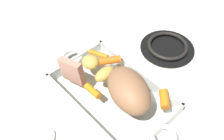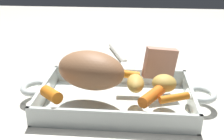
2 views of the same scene
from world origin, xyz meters
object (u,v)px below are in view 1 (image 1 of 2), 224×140
at_px(roasting_dish, 112,95).
at_px(pork_roast, 129,90).
at_px(stove_burner_rear, 167,47).
at_px(potato_near_roast, 91,62).
at_px(roast_slice_thin, 72,71).
at_px(potato_whole, 105,74).
at_px(baby_carrot_southeast, 164,99).
at_px(baby_carrot_short, 93,91).
at_px(baby_carrot_long, 98,54).
at_px(baby_carrot_center_left, 109,61).

xyz_separation_m(roasting_dish, pork_roast, (-0.05, -0.01, 0.07)).
relative_size(roasting_dish, stove_burner_rear, 2.38).
bearing_deg(potato_near_roast, roast_slice_thin, 94.71).
bearing_deg(pork_roast, roast_slice_thin, 23.23).
bearing_deg(potato_whole, roasting_dish, 163.47).
height_order(roasting_dish, baby_carrot_southeast, baby_carrot_southeast).
bearing_deg(pork_roast, roasting_dish, 7.97).
bearing_deg(pork_roast, baby_carrot_southeast, -138.16).
distance_m(baby_carrot_short, baby_carrot_long, 0.13).
height_order(baby_carrot_long, baby_carrot_center_left, baby_carrot_center_left).
xyz_separation_m(roasting_dish, roast_slice_thin, (0.09, 0.06, 0.06)).
distance_m(roasting_dish, baby_carrot_southeast, 0.14).
xyz_separation_m(potato_near_roast, stove_burner_rear, (-0.08, -0.25, -0.05)).
relative_size(roast_slice_thin, potato_near_roast, 1.39).
bearing_deg(baby_carrot_long, stove_burner_rear, -114.52).
height_order(potato_near_roast, stove_burner_rear, potato_near_roast).
xyz_separation_m(pork_roast, potato_whole, (0.09, -0.00, -0.02)).
distance_m(roast_slice_thin, stove_burner_rear, 0.33).
height_order(roast_slice_thin, potato_near_roast, roast_slice_thin).
xyz_separation_m(baby_carrot_long, stove_burner_rear, (-0.10, -0.21, -0.04)).
distance_m(baby_carrot_southeast, stove_burner_rear, 0.24).
height_order(baby_carrot_short, baby_carrot_long, baby_carrot_short).
height_order(potato_near_roast, potato_whole, potato_near_roast).
height_order(roast_slice_thin, potato_whole, roast_slice_thin).
relative_size(roasting_dish, pork_roast, 2.89).
bearing_deg(baby_carrot_short, potato_near_roast, -36.76).
distance_m(pork_roast, baby_carrot_southeast, 0.09).
height_order(roasting_dish, potato_near_roast, potato_near_roast).
bearing_deg(baby_carrot_short, baby_carrot_southeast, -141.55).
distance_m(potato_near_roast, potato_whole, 0.06).
bearing_deg(pork_roast, baby_carrot_center_left, -20.87).
bearing_deg(potato_near_roast, baby_carrot_short, 143.24).
distance_m(pork_roast, roast_slice_thin, 0.16).
relative_size(baby_carrot_center_left, baby_carrot_southeast, 1.44).
bearing_deg(stove_burner_rear, roast_slice_thin, 76.78).
distance_m(baby_carrot_southeast, potato_near_roast, 0.23).
relative_size(potato_near_roast, potato_whole, 0.78).
relative_size(pork_roast, potato_near_roast, 2.92).
bearing_deg(stove_burner_rear, roasting_dish, 93.93).
xyz_separation_m(roasting_dish, baby_carrot_long, (0.11, -0.05, 0.04)).
height_order(pork_roast, baby_carrot_southeast, pork_roast).
bearing_deg(roasting_dish, baby_carrot_long, -24.80).
height_order(roasting_dish, stove_burner_rear, roasting_dish).
height_order(baby_carrot_center_left, baby_carrot_southeast, baby_carrot_southeast).
bearing_deg(potato_near_roast, baby_carrot_long, -69.43).
bearing_deg(baby_carrot_long, pork_roast, 164.70).
xyz_separation_m(pork_roast, roast_slice_thin, (0.15, 0.06, -0.00)).
relative_size(roasting_dish, baby_carrot_short, 8.19).
bearing_deg(baby_carrot_short, baby_carrot_long, -47.27).
distance_m(pork_roast, baby_carrot_short, 0.10).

